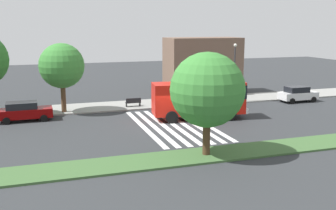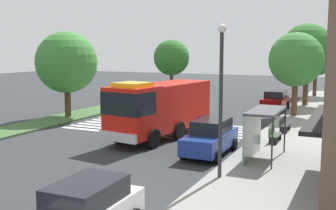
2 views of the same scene
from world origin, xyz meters
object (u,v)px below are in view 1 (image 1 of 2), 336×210
Objects in this scene: fire_truck at (202,98)px; bus_stop_shelter at (199,87)px; parked_car_west at (24,111)px; bench_west_of_shelter at (133,102)px; bench_near_shelter at (164,100)px; parked_car_mid at (207,99)px; median_tree_west at (207,90)px; parked_car_east at (298,94)px; street_lamp at (235,68)px; sidewalk_tree_center at (62,66)px.

bus_stop_shelter is at bearing 77.43° from fire_truck.
parked_car_west is 2.99× the size of bench_west_of_shelter.
bench_near_shelter is at bearing 9.29° from parked_car_west.
parked_car_west is at bearing -169.59° from bench_near_shelter.
parked_car_west is 17.94m from parked_car_mid.
parked_car_mid reaches higher than bench_near_shelter.
median_tree_west is (11.65, -14.20, 3.55)m from parked_car_west.
fire_truck reaches higher than bench_near_shelter.
parked_car_west is 1.37× the size of bus_stop_shelter.
parked_car_east is 2.71× the size of bench_west_of_shelter.
bus_stop_shelter is 2.19× the size of bench_near_shelter.
parked_car_west is 1.10× the size of parked_car_east.
median_tree_west is at bearing -111.03° from bus_stop_shelter.
bench_west_of_shelter is 0.25× the size of street_lamp.
parked_car_west is 5.65m from sidewalk_tree_center.
bus_stop_shelter is (2.55, 6.81, -0.10)m from fire_truck.
median_tree_west is (-6.28, -14.20, 3.50)m from parked_car_mid.
street_lamp reaches higher than bus_stop_shelter.
street_lamp is at bearing 57.21° from median_tree_west.
parked_car_mid is 0.72× the size of street_lamp.
parked_car_mid is 1.06× the size of parked_car_east.
sidewalk_tree_center is 0.99× the size of median_tree_west.
street_lamp is at bearing 51.23° from fire_truck.
parked_car_west is 18.71m from median_tree_west.
fire_truck reaches higher than bench_west_of_shelter.
parked_car_mid is at bearing -93.72° from bus_stop_shelter.
parked_car_east reaches higher than bench_near_shelter.
parked_car_east reaches higher than bench_west_of_shelter.
median_tree_west reaches higher than bus_stop_shelter.
bench_west_of_shelter is at bearing 12.52° from parked_car_west.
fire_truck is 4.97m from parked_car_mid.
median_tree_west is (-6.45, -16.78, 2.56)m from bus_stop_shelter.
parked_car_west is 2.99× the size of bench_near_shelter.
bus_stop_shelter is at bearing 168.60° from street_lamp.
bench_west_of_shelter is (-7.42, 0.01, -1.30)m from bus_stop_shelter.
bus_stop_shelter reaches higher than parked_car_west.
parked_car_east is 11.31m from bus_stop_shelter.
street_lamp is (4.02, 1.80, 2.96)m from parked_car_mid.
parked_car_east is at bearing 25.32° from fire_truck.
sidewalk_tree_center is (-25.46, 2.20, 3.76)m from parked_car_east.
parked_car_mid is 2.87× the size of bench_west_of_shelter.
bus_stop_shelter is 7.54m from bench_west_of_shelter.
fire_truck is 1.92× the size of parked_car_mid.
fire_truck is 9.01m from street_lamp.
street_lamp is at bearing -11.40° from bus_stop_shelter.
street_lamp is 19.04m from median_tree_west.
fire_truck is at bearing -54.45° from bench_west_of_shelter.
parked_car_mid is 11.13m from parked_car_east.
bench_west_of_shelter is at bearing 160.05° from parked_car_mid.
sidewalk_tree_center reaches higher than parked_car_east.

